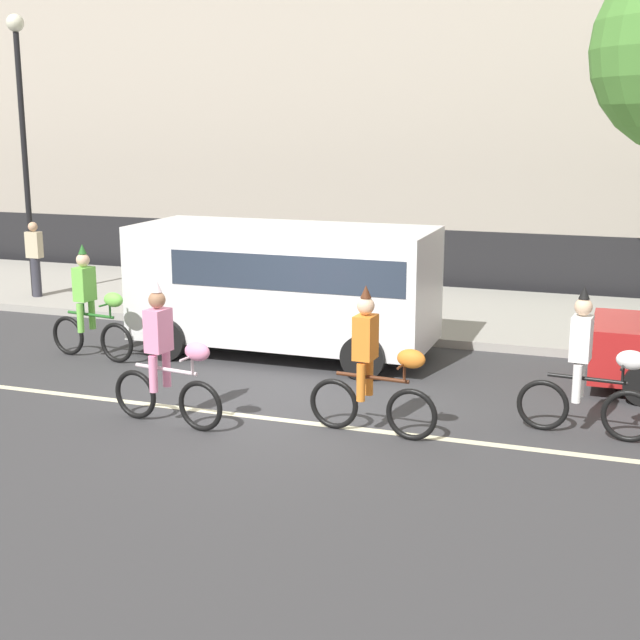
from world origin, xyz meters
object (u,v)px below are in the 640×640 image
object	(u,v)px
parade_cyclist_zebra	(589,372)
street_lamp_post	(22,115)
parade_cyclist_lime	(91,309)
parade_cyclist_orange	(374,371)
pedestrian_onlooker	(35,257)
parade_cyclist_pink	(167,363)
parked_van_white	(288,280)

from	to	relation	value
parade_cyclist_zebra	street_lamp_post	xyz separation A→B (m)	(-11.82, 4.75, 3.15)
parade_cyclist_lime	parade_cyclist_orange	size ratio (longest dim) A/B	1.00
parade_cyclist_lime	pedestrian_onlooker	world-z (taller)	parade_cyclist_lime
parade_cyclist_zebra	parade_cyclist_pink	bearing A→B (deg)	-165.23
parade_cyclist_lime	pedestrian_onlooker	bearing A→B (deg)	136.47
parade_cyclist_zebra	pedestrian_onlooker	size ratio (longest dim) A/B	1.19
street_lamp_post	parade_cyclist_lime	bearing A→B (deg)	-43.06
parade_cyclist_lime	parked_van_white	world-z (taller)	parked_van_white
parade_cyclist_lime	parade_cyclist_orange	bearing A→B (deg)	-20.06
parade_cyclist_lime	parade_cyclist_orange	xyz separation A→B (m)	(5.42, -1.98, 0.00)
pedestrian_onlooker	parade_cyclist_zebra	bearing A→B (deg)	-21.88
parade_cyclist_lime	parade_cyclist_orange	distance (m)	5.77
parade_cyclist_pink	parade_cyclist_zebra	xyz separation A→B (m)	(5.17, 1.36, 0.00)
parade_cyclist_lime	parade_cyclist_pink	xyz separation A→B (m)	(2.79, -2.51, 0.00)
parked_van_white	parade_cyclist_pink	bearing A→B (deg)	-92.63
parade_cyclist_orange	pedestrian_onlooker	xyz separation A→B (m)	(-9.16, 5.53, 0.17)
street_lamp_post	pedestrian_onlooker	world-z (taller)	street_lamp_post
parade_cyclist_orange	parade_cyclist_pink	bearing A→B (deg)	-168.55
parked_van_white	parade_cyclist_orange	bearing A→B (deg)	-53.63
parade_cyclist_zebra	pedestrian_onlooker	xyz separation A→B (m)	(-11.70, 4.70, 0.17)
parade_cyclist_zebra	parade_cyclist_lime	bearing A→B (deg)	171.80
parade_cyclist_pink	street_lamp_post	bearing A→B (deg)	137.40
parade_cyclist_pink	parade_cyclist_zebra	distance (m)	5.35
parade_cyclist_zebra	pedestrian_onlooker	bearing A→B (deg)	158.12
parade_cyclist_zebra	parade_cyclist_orange	bearing A→B (deg)	-161.91
parade_cyclist_pink	street_lamp_post	distance (m)	9.56
street_lamp_post	pedestrian_onlooker	size ratio (longest dim) A/B	3.62
parade_cyclist_lime	street_lamp_post	size ratio (longest dim) A/B	0.33
parade_cyclist_lime	street_lamp_post	bearing A→B (deg)	136.94
parade_cyclist_pink	parked_van_white	world-z (taller)	parked_van_white
parade_cyclist_orange	pedestrian_onlooker	distance (m)	10.70
parade_cyclist_zebra	parked_van_white	xyz separation A→B (m)	(-4.99, 2.49, 0.44)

